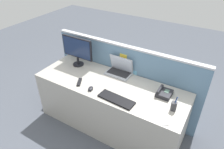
# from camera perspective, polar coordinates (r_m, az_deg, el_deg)

# --- Properties ---
(ground_plane) EXTENTS (10.00, 10.00, 0.00)m
(ground_plane) POSITION_cam_1_polar(r_m,az_deg,el_deg) (3.24, -0.47, -13.29)
(ground_plane) COLOR #4C515B
(desk) EXTENTS (2.08, 0.74, 0.74)m
(desk) POSITION_cam_1_polar(r_m,az_deg,el_deg) (2.98, -0.50, -8.38)
(desk) COLOR #ADA89E
(desk) RESTS_ON ground_plane
(cubicle_divider) EXTENTS (2.31, 0.07, 1.14)m
(cubicle_divider) POSITION_cam_1_polar(r_m,az_deg,el_deg) (3.14, 3.39, -1.33)
(cubicle_divider) COLOR #6084A3
(cubicle_divider) RESTS_ON ground_plane
(desktop_monitor) EXTENTS (0.51, 0.17, 0.44)m
(desktop_monitor) POSITION_cam_1_polar(r_m,az_deg,el_deg) (3.09, -9.63, 6.97)
(desktop_monitor) COLOR black
(desktop_monitor) RESTS_ON desk
(laptop) EXTENTS (0.36, 0.24, 0.25)m
(laptop) POSITION_cam_1_polar(r_m,az_deg,el_deg) (2.93, 2.17, 1.47)
(laptop) COLOR #9EA0A8
(laptop) RESTS_ON desk
(desk_phone) EXTENTS (0.18, 0.20, 0.09)m
(desk_phone) POSITION_cam_1_polar(r_m,az_deg,el_deg) (2.62, 14.18, -4.99)
(desk_phone) COLOR #232328
(desk_phone) RESTS_ON desk
(keyboard_main) EXTENTS (0.46, 0.18, 0.02)m
(keyboard_main) POSITION_cam_1_polar(r_m,az_deg,el_deg) (2.48, 1.20, -6.89)
(keyboard_main) COLOR black
(keyboard_main) RESTS_ON desk
(computer_mouse_right_hand) EXTENTS (0.08, 0.11, 0.03)m
(computer_mouse_right_hand) POSITION_cam_1_polar(r_m,az_deg,el_deg) (2.65, -5.98, -3.93)
(computer_mouse_right_hand) COLOR black
(computer_mouse_right_hand) RESTS_ON desk
(pen_cup) EXTENTS (0.07, 0.07, 0.19)m
(pen_cup) POSITION_cam_1_polar(r_m,az_deg,el_deg) (2.42, 16.79, -8.37)
(pen_cup) COLOR #333338
(pen_cup) RESTS_ON desk
(cell_phone_white_slab) EXTENTS (0.15, 0.15, 0.01)m
(cell_phone_white_slab) POSITION_cam_1_polar(r_m,az_deg,el_deg) (2.30, 14.14, -12.26)
(cell_phone_white_slab) COLOR silver
(cell_phone_white_slab) RESTS_ON desk
(tv_remote) EXTENTS (0.12, 0.17, 0.02)m
(tv_remote) POSITION_cam_1_polar(r_m,az_deg,el_deg) (2.79, -9.07, -2.09)
(tv_remote) COLOR black
(tv_remote) RESTS_ON desk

